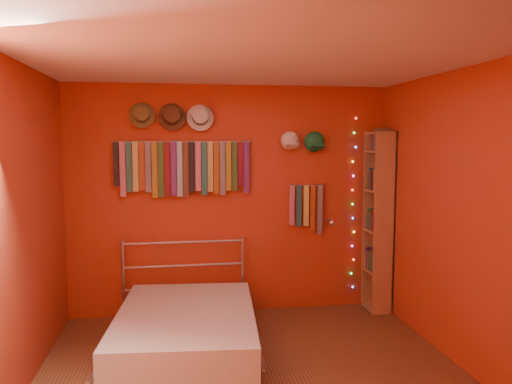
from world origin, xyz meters
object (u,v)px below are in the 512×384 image
bookshelf (382,220)px  bed (186,329)px  reading_lamp (331,222)px  tie_rack (183,166)px

bookshelf → bed: bookshelf is taller
bed → reading_lamp: bearing=31.5°
tie_rack → reading_lamp: (1.60, -0.14, -0.62)m
reading_lamp → bookshelf: 0.58m
bookshelf → bed: size_ratio=1.08×
tie_rack → bed: tie_rack is taller
bookshelf → bed: 2.46m
reading_lamp → bed: size_ratio=0.15×
tie_rack → reading_lamp: tie_rack is taller
tie_rack → bed: bearing=-90.3°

